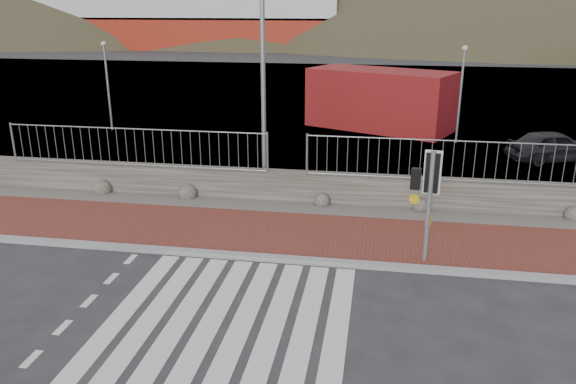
% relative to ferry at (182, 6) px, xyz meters
% --- Properties ---
extents(ground, '(220.00, 220.00, 0.00)m').
position_rel_ferry_xyz_m(ground, '(24.65, -67.90, -5.36)').
color(ground, '#28282B').
rests_on(ground, ground).
extents(sidewalk_far, '(40.00, 3.00, 0.08)m').
position_rel_ferry_xyz_m(sidewalk_far, '(24.65, -63.40, -5.32)').
color(sidewalk_far, brown).
rests_on(sidewalk_far, ground).
extents(kerb_far, '(40.00, 0.25, 0.12)m').
position_rel_ferry_xyz_m(kerb_far, '(24.65, -64.90, -5.31)').
color(kerb_far, gray).
rests_on(kerb_far, ground).
extents(zebra_crossing, '(4.62, 5.60, 0.01)m').
position_rel_ferry_xyz_m(zebra_crossing, '(24.65, -67.90, -5.36)').
color(zebra_crossing, silver).
rests_on(zebra_crossing, ground).
extents(gravel_strip, '(40.00, 1.50, 0.06)m').
position_rel_ferry_xyz_m(gravel_strip, '(24.65, -61.40, -5.33)').
color(gravel_strip, '#59544C').
rests_on(gravel_strip, ground).
extents(stone_wall, '(40.00, 0.60, 0.90)m').
position_rel_ferry_xyz_m(stone_wall, '(24.65, -60.60, -4.91)').
color(stone_wall, '#433D37').
rests_on(stone_wall, ground).
extents(railing, '(18.07, 0.07, 1.22)m').
position_rel_ferry_xyz_m(railing, '(24.65, -60.75, -3.54)').
color(railing, gray).
rests_on(railing, stone_wall).
extents(quay, '(120.00, 40.00, 0.50)m').
position_rel_ferry_xyz_m(quay, '(24.65, -40.00, -5.36)').
color(quay, '#4C4C4F').
rests_on(quay, ground).
extents(water, '(220.00, 50.00, 0.05)m').
position_rel_ferry_xyz_m(water, '(24.65, -5.00, -5.36)').
color(water, '#3F4C54').
rests_on(water, ground).
extents(ferry, '(50.00, 16.00, 20.00)m').
position_rel_ferry_xyz_m(ferry, '(0.00, 0.00, 0.00)').
color(ferry, maroon).
rests_on(ferry, ground).
extents(hills_backdrop, '(254.00, 90.00, 100.00)m').
position_rel_ferry_xyz_m(hills_backdrop, '(31.40, 20.00, -28.42)').
color(hills_backdrop, '#363822').
rests_on(hills_backdrop, ground).
extents(traffic_signal_far, '(0.67, 0.31, 2.72)m').
position_rel_ferry_xyz_m(traffic_signal_far, '(28.50, -64.46, -3.39)').
color(traffic_signal_far, gray).
rests_on(traffic_signal_far, ground).
extents(streetlight, '(1.77, 0.24, 8.33)m').
position_rel_ferry_xyz_m(streetlight, '(23.89, -59.80, -0.68)').
color(streetlight, gray).
rests_on(streetlight, ground).
extents(shipping_container, '(7.25, 5.32, 2.79)m').
position_rel_ferry_xyz_m(shipping_container, '(27.28, -49.58, -3.97)').
color(shipping_container, maroon).
rests_on(shipping_container, ground).
extents(car_a, '(3.77, 2.43, 1.19)m').
position_rel_ferry_xyz_m(car_a, '(33.96, -54.50, -4.76)').
color(car_a, black).
rests_on(car_a, ground).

